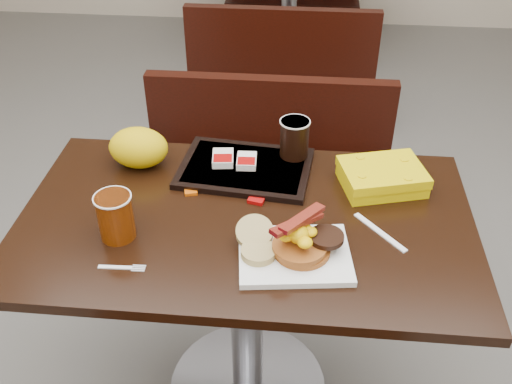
# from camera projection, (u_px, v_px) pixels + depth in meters

# --- Properties ---
(table_near) EXTENTS (1.20, 0.70, 0.75)m
(table_near) POSITION_uv_depth(u_px,v_px,m) (247.00, 314.00, 1.77)
(table_near) COLOR black
(table_near) RESTS_ON floor
(bench_near_n) EXTENTS (1.00, 0.46, 0.72)m
(bench_near_n) POSITION_uv_depth(u_px,v_px,m) (265.00, 184.00, 2.34)
(bench_near_n) COLOR black
(bench_near_n) RESTS_ON floor
(table_far) EXTENTS (1.20, 0.70, 0.75)m
(table_far) POSITION_uv_depth(u_px,v_px,m) (289.00, 14.00, 3.85)
(table_far) COLOR black
(table_far) RESTS_ON floor
(bench_far_s) EXTENTS (1.00, 0.46, 0.72)m
(bench_far_s) POSITION_uv_depth(u_px,v_px,m) (283.00, 60.00, 3.30)
(bench_far_s) COLOR black
(bench_far_s) RESTS_ON floor
(platter) EXTENTS (0.29, 0.24, 0.02)m
(platter) POSITION_uv_depth(u_px,v_px,m) (295.00, 255.00, 1.42)
(platter) COLOR white
(platter) RESTS_ON table_near
(pancake_stack) EXTENTS (0.17, 0.17, 0.03)m
(pancake_stack) POSITION_uv_depth(u_px,v_px,m) (302.00, 247.00, 1.41)
(pancake_stack) COLOR brown
(pancake_stack) RESTS_ON platter
(sausage_patty) EXTENTS (0.10, 0.10, 0.01)m
(sausage_patty) POSITION_uv_depth(u_px,v_px,m) (326.00, 237.00, 1.41)
(sausage_patty) COLOR black
(sausage_patty) RESTS_ON pancake_stack
(scrambled_eggs) EXTENTS (0.11, 0.10, 0.05)m
(scrambled_eggs) POSITION_uv_depth(u_px,v_px,m) (298.00, 235.00, 1.39)
(scrambled_eggs) COLOR #FFEF05
(scrambled_eggs) RESTS_ON pancake_stack
(bacon_strips) EXTENTS (0.16, 0.16, 0.01)m
(bacon_strips) POSITION_uv_depth(u_px,v_px,m) (297.00, 222.00, 1.38)
(bacon_strips) COLOR #42040A
(bacon_strips) RESTS_ON scrambled_eggs
(muffin_bottom) EXTENTS (0.09, 0.09, 0.02)m
(muffin_bottom) POSITION_uv_depth(u_px,v_px,m) (258.00, 252.00, 1.40)
(muffin_bottom) COLOR tan
(muffin_bottom) RESTS_ON platter
(muffin_top) EXTENTS (0.10, 0.10, 0.05)m
(muffin_top) POSITION_uv_depth(u_px,v_px,m) (254.00, 232.00, 1.44)
(muffin_top) COLOR tan
(muffin_top) RESTS_ON platter
(coffee_cup_near) EXTENTS (0.12, 0.12, 0.12)m
(coffee_cup_near) POSITION_uv_depth(u_px,v_px,m) (116.00, 217.00, 1.45)
(coffee_cup_near) COLOR #853204
(coffee_cup_near) RESTS_ON table_near
(fork) EXTENTS (0.11, 0.03, 0.00)m
(fork) POSITION_uv_depth(u_px,v_px,m) (115.00, 267.00, 1.39)
(fork) COLOR white
(fork) RESTS_ON table_near
(knife) EXTENTS (0.13, 0.15, 0.00)m
(knife) POSITION_uv_depth(u_px,v_px,m) (380.00, 232.00, 1.50)
(knife) COLOR white
(knife) RESTS_ON table_near
(condiment_syrup) EXTENTS (0.04, 0.03, 0.01)m
(condiment_syrup) POSITION_uv_depth(u_px,v_px,m) (191.00, 192.00, 1.63)
(condiment_syrup) COLOR #B84807
(condiment_syrup) RESTS_ON table_near
(condiment_ketchup) EXTENTS (0.05, 0.04, 0.01)m
(condiment_ketchup) POSITION_uv_depth(u_px,v_px,m) (256.00, 200.00, 1.60)
(condiment_ketchup) COLOR #8C0504
(condiment_ketchup) RESTS_ON table_near
(tray) EXTENTS (0.40, 0.30, 0.02)m
(tray) POSITION_uv_depth(u_px,v_px,m) (245.00, 168.00, 1.72)
(tray) COLOR black
(tray) RESTS_ON table_near
(hashbrown_sleeve_left) EXTENTS (0.07, 0.09, 0.02)m
(hashbrown_sleeve_left) POSITION_uv_depth(u_px,v_px,m) (223.00, 158.00, 1.73)
(hashbrown_sleeve_left) COLOR silver
(hashbrown_sleeve_left) RESTS_ON tray
(hashbrown_sleeve_right) EXTENTS (0.06, 0.08, 0.02)m
(hashbrown_sleeve_right) POSITION_uv_depth(u_px,v_px,m) (247.00, 161.00, 1.71)
(hashbrown_sleeve_right) COLOR silver
(hashbrown_sleeve_right) RESTS_ON tray
(coffee_cup_far) EXTENTS (0.11, 0.11, 0.12)m
(coffee_cup_far) POSITION_uv_depth(u_px,v_px,m) (294.00, 138.00, 1.73)
(coffee_cup_far) COLOR black
(coffee_cup_far) RESTS_ON tray
(clamshell) EXTENTS (0.26, 0.22, 0.06)m
(clamshell) POSITION_uv_depth(u_px,v_px,m) (382.00, 177.00, 1.65)
(clamshell) COLOR #D8BB03
(clamshell) RESTS_ON table_near
(paper_bag) EXTENTS (0.21, 0.18, 0.12)m
(paper_bag) POSITION_uv_depth(u_px,v_px,m) (139.00, 148.00, 1.71)
(paper_bag) COLOR #DFAC07
(paper_bag) RESTS_ON table_near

